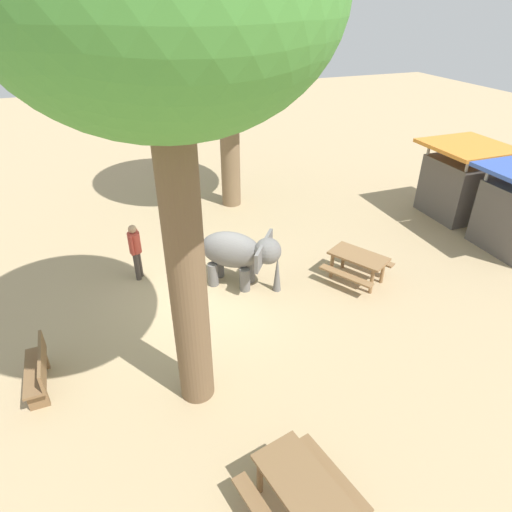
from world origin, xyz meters
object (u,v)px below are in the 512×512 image
(elephant, at_px, (239,253))
(picnic_table_far, at_px, (358,261))
(shade_tree_secondary, at_px, (160,4))
(market_stall_orange, at_px, (459,184))
(feed_bucket, at_px, (189,273))
(shade_tree_main, at_px, (226,24))
(wooden_bench, at_px, (39,369))
(person_handler, at_px, (135,248))
(picnic_table_near, at_px, (301,489))

(elephant, distance_m, picnic_table_far, 3.22)
(shade_tree_secondary, bearing_deg, elephant, 148.98)
(picnic_table_far, bearing_deg, market_stall_orange, 84.05)
(picnic_table_far, distance_m, feed_bucket, 4.61)
(shade_tree_main, xyz_separation_m, picnic_table_far, (6.06, 1.66, -5.40))
(feed_bucket, bearing_deg, elephant, 58.42)
(shade_tree_secondary, relative_size, wooden_bench, 6.00)
(picnic_table_far, bearing_deg, feed_bucket, -141.20)
(shade_tree_main, bearing_deg, market_stall_orange, 63.02)
(person_handler, xyz_separation_m, shade_tree_main, (-3.90, 3.90, 5.04))
(elephant, bearing_deg, picnic_table_near, -63.74)
(person_handler, relative_size, market_stall_orange, 0.64)
(shade_tree_secondary, relative_size, market_stall_orange, 3.37)
(shade_tree_main, height_order, market_stall_orange, shade_tree_main)
(shade_tree_main, xyz_separation_m, shade_tree_secondary, (8.43, -3.36, 0.67))
(wooden_bench, bearing_deg, shade_tree_main, -42.88)
(feed_bucket, bearing_deg, shade_tree_main, 149.35)
(market_stall_orange, bearing_deg, wooden_bench, -74.82)
(shade_tree_secondary, distance_m, picnic_table_far, 8.22)
(elephant, distance_m, shade_tree_main, 7.33)
(person_handler, distance_m, shade_tree_secondary, 7.30)
(elephant, height_order, person_handler, person_handler)
(picnic_table_near, xyz_separation_m, picnic_table_far, (-5.19, 4.14, 0.00))
(elephant, bearing_deg, shade_tree_secondary, -84.67)
(picnic_table_near, bearing_deg, picnic_table_far, -51.22)
(shade_tree_secondary, bearing_deg, picnic_table_near, 17.27)
(elephant, bearing_deg, shade_tree_main, 111.20)
(wooden_bench, height_order, feed_bucket, wooden_bench)
(person_handler, distance_m, feed_bucket, 1.59)
(shade_tree_secondary, relative_size, picnic_table_far, 4.16)
(person_handler, xyz_separation_m, wooden_bench, (3.34, -2.32, -0.48))
(elephant, bearing_deg, feed_bucket, -175.23)
(person_handler, relative_size, wooden_bench, 1.15)
(shade_tree_secondary, relative_size, picnic_table_near, 4.75)
(person_handler, height_order, market_stall_orange, market_stall_orange)
(wooden_bench, bearing_deg, market_stall_orange, -77.02)
(wooden_bench, bearing_deg, person_handler, -37.03)
(shade_tree_main, relative_size, market_stall_orange, 3.17)
(elephant, bearing_deg, person_handler, -170.28)
(picnic_table_far, height_order, feed_bucket, picnic_table_far)
(market_stall_orange, relative_size, feed_bucket, 7.00)
(person_handler, relative_size, feed_bucket, 4.50)
(picnic_table_near, xyz_separation_m, feed_bucket, (-6.84, -0.13, -0.43))
(picnic_table_near, distance_m, picnic_table_far, 6.64)
(shade_tree_secondary, distance_m, feed_bucket, 7.67)
(feed_bucket, bearing_deg, market_stall_orange, 94.64)
(market_stall_orange, bearing_deg, shade_tree_main, -116.98)
(picnic_table_near, bearing_deg, elephant, -22.69)
(person_handler, xyz_separation_m, shade_tree_secondary, (4.52, 0.54, 5.70))
(feed_bucket, bearing_deg, shade_tree_secondary, -10.52)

